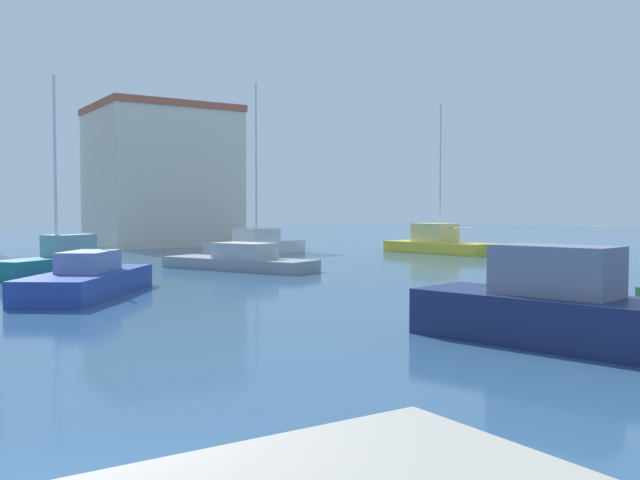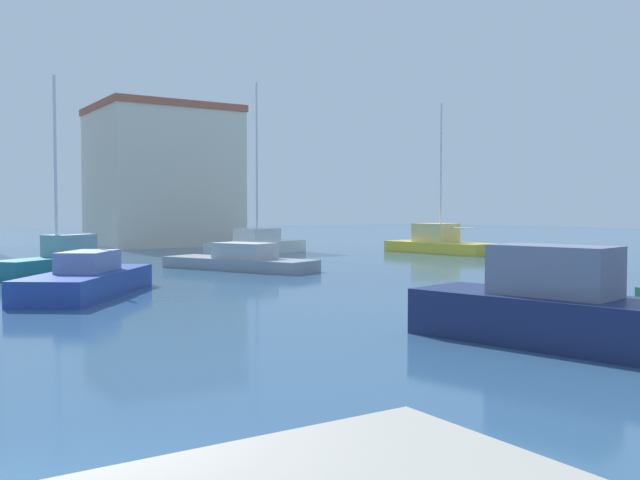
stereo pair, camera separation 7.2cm
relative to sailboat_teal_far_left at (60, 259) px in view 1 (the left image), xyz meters
The scene contains 8 objects.
water 10.07m from the sailboat_teal_far_left, 25.55° to the right, with size 160.00×160.00×0.00m, color #2D5175.
sailboat_teal_far_left is the anchor object (origin of this frame).
motorboat_blue_far_right 7.96m from the sailboat_teal_far_left, 96.81° to the right, with size 5.52×6.40×1.39m.
sailboat_white_near_pier 15.79m from the sailboat_teal_far_left, 30.96° to the left, with size 7.26×4.43×10.54m.
motorboat_navy_inner_mooring 21.92m from the sailboat_teal_far_left, 77.54° to the right, with size 3.36×6.70×1.97m.
motorboat_grey_mid_harbor 7.60m from the sailboat_teal_far_left, 14.90° to the right, with size 4.95×7.73×1.21m.
sailboat_yellow_distant_east 23.39m from the sailboat_teal_far_left, ahead, with size 3.34×7.64×9.28m.
harbor_office 24.80m from the sailboat_teal_far_left, 59.79° to the left, with size 9.93×9.39×10.48m.
Camera 1 is at (-0.82, -5.66, 2.66)m, focal length 39.02 mm.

